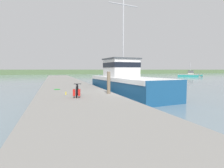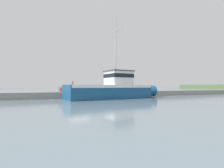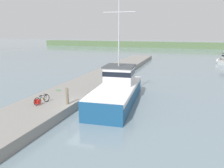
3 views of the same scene
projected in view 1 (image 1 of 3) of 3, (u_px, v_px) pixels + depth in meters
The scene contains 10 objects.
ground_plane at pixel (123, 103), 12.47m from camera, with size 320.00×320.00×0.00m, color gray.
dock_pier at pixel (77, 100), 11.38m from camera, with size 4.96×80.00×0.78m, color gray.
far_shoreline at pixel (117, 72), 98.42m from camera, with size 180.00×5.00×2.39m, color #567047.
fishing_boat_main at pixel (125, 81), 16.61m from camera, with size 4.39×12.68×10.10m.
boat_orange_near at pixel (129, 75), 48.79m from camera, with size 3.74×6.40×5.02m.
boat_red_outer at pixel (189, 75), 57.67m from camera, with size 6.07×6.47×4.77m.
bicycle_touring at pixel (77, 91), 10.13m from camera, with size 0.63×1.69×0.73m.
mooring_post at pixel (109, 83), 11.47m from camera, with size 0.23×0.23×1.45m, color #756651.
hose_coil at pixel (57, 89), 13.84m from camera, with size 0.46×0.46×0.04m, color green.
water_bottle_by_bike at pixel (66, 93), 10.96m from camera, with size 0.06×0.06×0.19m, color yellow.
Camera 1 is at (-4.74, -11.40, 2.35)m, focal length 28.00 mm.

